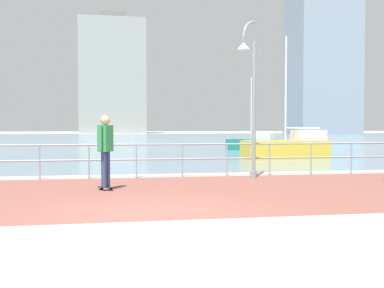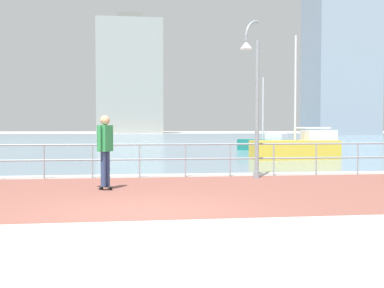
# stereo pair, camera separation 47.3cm
# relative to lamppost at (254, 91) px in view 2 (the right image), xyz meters

# --- Properties ---
(ground) EXTENTS (220.00, 220.00, 0.00)m
(ground) POSITION_rel_lamppost_xyz_m (-3.34, 35.03, -2.59)
(ground) COLOR #ADAAA5
(brick_paving) EXTENTS (28.00, 6.25, 0.01)m
(brick_paving) POSITION_rel_lamppost_xyz_m (-3.34, -2.41, -2.59)
(brick_paving) COLOR brown
(brick_paving) RESTS_ON ground
(harbor_water) EXTENTS (180.00, 88.00, 0.00)m
(harbor_water) POSITION_rel_lamppost_xyz_m (-3.34, 45.71, -2.59)
(harbor_water) COLOR #6B899E
(harbor_water) RESTS_ON ground
(waterfront_railing) EXTENTS (25.25, 0.06, 1.03)m
(waterfront_railing) POSITION_rel_lamppost_xyz_m (-3.34, 0.71, -1.88)
(waterfront_railing) COLOR #8C99A3
(waterfront_railing) RESTS_ON ground
(lamppost) EXTENTS (0.70, 0.62, 4.69)m
(lamppost) POSITION_rel_lamppost_xyz_m (0.00, 0.00, 0.00)
(lamppost) COLOR gray
(lamppost) RESTS_ON ground
(skateboarder) EXTENTS (0.40, 0.52, 1.82)m
(skateboarder) POSITION_rel_lamppost_xyz_m (-4.19, -1.85, -1.49)
(skateboarder) COLOR black
(skateboarder) RESTS_ON ground
(sailboat_red) EXTENTS (2.97, 3.26, 4.75)m
(sailboat_red) POSITION_rel_lamppost_xyz_m (4.78, 15.04, -2.14)
(sailboat_red) COLOR #197266
(sailboat_red) RESTS_ON ground
(sailboat_yellow) EXTENTS (4.28, 1.71, 5.85)m
(sailboat_yellow) POSITION_rel_lamppost_xyz_m (4.20, 7.50, -2.03)
(sailboat_yellow) COLOR gold
(sailboat_yellow) RESTS_ON ground
(tower_concrete) EXTENTS (15.85, 12.11, 29.61)m
(tower_concrete) POSITION_rel_lamppost_xyz_m (-4.91, 99.74, 11.38)
(tower_concrete) COLOR #939993
(tower_concrete) RESTS_ON ground
(tower_glass) EXTENTS (12.94, 10.80, 34.37)m
(tower_glass) POSITION_rel_lamppost_xyz_m (38.44, 74.71, 13.76)
(tower_glass) COLOR #8493A3
(tower_glass) RESTS_ON ground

